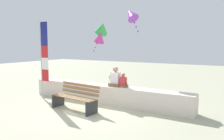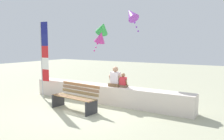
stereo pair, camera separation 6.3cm
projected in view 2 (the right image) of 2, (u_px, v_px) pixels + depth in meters
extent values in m
plane|color=#ACAC8E|center=(86.00, 110.00, 7.72)|extent=(40.00, 40.00, 0.00)
cube|color=silver|center=(105.00, 94.00, 8.67)|extent=(6.69, 0.57, 0.68)
cube|color=#A27749|center=(70.00, 98.00, 7.51)|extent=(1.74, 0.26, 0.03)
cube|color=#A17157|center=(72.00, 97.00, 7.60)|extent=(1.74, 0.26, 0.03)
cube|color=#9E804D|center=(75.00, 97.00, 7.68)|extent=(1.74, 0.26, 0.03)
cube|color=#A07A4F|center=(77.00, 96.00, 7.77)|extent=(1.74, 0.26, 0.03)
cube|color=#987D55|center=(80.00, 92.00, 7.84)|extent=(1.74, 0.23, 0.10)
cube|color=#987359|center=(80.00, 89.00, 7.85)|extent=(1.74, 0.23, 0.10)
cube|color=#A87149|center=(80.00, 85.00, 7.85)|extent=(1.74, 0.23, 0.10)
cube|color=#2D2D33|center=(58.00, 100.00, 8.16)|extent=(0.11, 0.53, 0.45)
cube|color=#2D2D33|center=(91.00, 108.00, 7.17)|extent=(0.11, 0.53, 0.45)
cube|color=brown|center=(115.00, 85.00, 8.40)|extent=(0.43, 0.35, 0.12)
cube|color=white|center=(115.00, 78.00, 8.37)|extent=(0.33, 0.22, 0.41)
cylinder|color=tan|center=(110.00, 79.00, 8.46)|extent=(0.07, 0.17, 0.30)
cylinder|color=tan|center=(120.00, 79.00, 8.25)|extent=(0.07, 0.17, 0.30)
sphere|color=tan|center=(115.00, 69.00, 8.33)|extent=(0.21, 0.21, 0.21)
cube|color=brown|center=(123.00, 86.00, 8.23)|extent=(0.30, 0.25, 0.08)
cube|color=red|center=(123.00, 81.00, 8.21)|extent=(0.23, 0.15, 0.29)
cylinder|color=#A2704D|center=(119.00, 82.00, 8.28)|extent=(0.05, 0.12, 0.21)
cylinder|color=#A2704D|center=(126.00, 82.00, 8.12)|extent=(0.05, 0.12, 0.21)
sphere|color=#A2704D|center=(123.00, 75.00, 8.18)|extent=(0.14, 0.14, 0.14)
cylinder|color=#B7B7BC|center=(42.00, 60.00, 9.39)|extent=(0.05, 0.05, 3.12)
cube|color=red|center=(46.00, 75.00, 9.35)|extent=(0.37, 0.02, 0.48)
cube|color=white|center=(45.00, 64.00, 9.29)|extent=(0.37, 0.02, 0.48)
cube|color=red|center=(45.00, 52.00, 9.24)|extent=(0.37, 0.02, 0.48)
cube|color=navy|center=(45.00, 40.00, 9.18)|extent=(0.37, 0.02, 0.48)
cube|color=navy|center=(44.00, 28.00, 9.13)|extent=(0.37, 0.02, 0.48)
cone|color=green|center=(103.00, 28.00, 12.20)|extent=(1.13, 1.09, 0.89)
sphere|color=#3BB362|center=(101.00, 31.00, 12.19)|extent=(0.08, 0.08, 0.08)
sphere|color=#3BB362|center=(99.00, 35.00, 12.17)|extent=(0.08, 0.08, 0.08)
sphere|color=#3BB362|center=(97.00, 38.00, 12.16)|extent=(0.08, 0.08, 0.08)
cone|color=#DB3D9E|center=(100.00, 37.00, 12.20)|extent=(0.92, 0.83, 0.74)
sphere|color=#E02692|center=(99.00, 41.00, 12.16)|extent=(0.08, 0.08, 0.08)
sphere|color=#E02692|center=(97.00, 44.00, 12.12)|extent=(0.08, 0.08, 0.08)
sphere|color=#E02692|center=(96.00, 47.00, 12.08)|extent=(0.08, 0.08, 0.08)
sphere|color=#E02692|center=(94.00, 51.00, 12.04)|extent=(0.08, 0.08, 0.08)
cone|color=purple|center=(131.00, 14.00, 9.87)|extent=(0.88, 0.77, 0.74)
sphere|color=purple|center=(133.00, 19.00, 9.95)|extent=(0.08, 0.08, 0.08)
sphere|color=purple|center=(135.00, 23.00, 10.02)|extent=(0.08, 0.08, 0.08)
sphere|color=purple|center=(136.00, 27.00, 10.09)|extent=(0.08, 0.08, 0.08)
sphere|color=purple|center=(138.00, 31.00, 10.17)|extent=(0.08, 0.08, 0.08)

